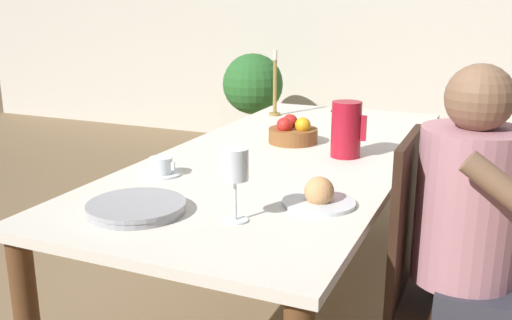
# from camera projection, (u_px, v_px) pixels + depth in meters

# --- Properties ---
(wall_back) EXTENTS (10.00, 0.06, 2.60)m
(wall_back) POSITION_uv_depth(u_px,v_px,m) (417.00, 7.00, 4.96)
(wall_back) COLOR beige
(wall_back) RESTS_ON ground_plane
(dining_table) EXTENTS (0.93, 2.15, 0.76)m
(dining_table) POSITION_uv_depth(u_px,v_px,m) (288.00, 173.00, 2.30)
(dining_table) COLOR silver
(dining_table) RESTS_ON ground_plane
(chair_person_side) EXTENTS (0.42, 0.42, 0.96)m
(chair_person_side) POSITION_uv_depth(u_px,v_px,m) (439.00, 286.00, 1.74)
(chair_person_side) COLOR #331E14
(chair_person_side) RESTS_ON ground_plane
(person_seated) EXTENTS (0.39, 0.41, 1.18)m
(person_seated) POSITION_uv_depth(u_px,v_px,m) (478.00, 230.00, 1.65)
(person_seated) COLOR #33333D
(person_seated) RESTS_ON ground_plane
(red_pitcher) EXTENTS (0.14, 0.11, 0.22)m
(red_pitcher) POSITION_uv_depth(u_px,v_px,m) (346.00, 129.00, 2.19)
(red_pitcher) COLOR #A31423
(red_pitcher) RESTS_ON dining_table
(wine_glass_water) EXTENTS (0.08, 0.08, 0.20)m
(wine_glass_water) POSITION_uv_depth(u_px,v_px,m) (235.00, 168.00, 1.52)
(wine_glass_water) COLOR white
(wine_glass_water) RESTS_ON dining_table
(teacup_near_person) EXTENTS (0.14, 0.14, 0.06)m
(teacup_near_person) POSITION_uv_depth(u_px,v_px,m) (161.00, 168.00, 1.97)
(teacup_near_person) COLOR silver
(teacup_near_person) RESTS_ON dining_table
(serving_tray) EXTENTS (0.28, 0.28, 0.03)m
(serving_tray) POSITION_uv_depth(u_px,v_px,m) (136.00, 208.00, 1.62)
(serving_tray) COLOR #9E9EA3
(serving_tray) RESTS_ON dining_table
(bread_plate) EXTENTS (0.22, 0.22, 0.09)m
(bread_plate) POSITION_uv_depth(u_px,v_px,m) (319.00, 196.00, 1.68)
(bread_plate) COLOR silver
(bread_plate) RESTS_ON dining_table
(fruit_bowl) EXTENTS (0.21, 0.21, 0.11)m
(fruit_bowl) POSITION_uv_depth(u_px,v_px,m) (293.00, 133.00, 2.43)
(fruit_bowl) COLOR brown
(fruit_bowl) RESTS_ON dining_table
(candlestick_tall) EXTENTS (0.06, 0.06, 0.34)m
(candlestick_tall) POSITION_uv_depth(u_px,v_px,m) (275.00, 90.00, 2.99)
(candlestick_tall) COLOR olive
(candlestick_tall) RESTS_ON dining_table
(potted_plant) EXTENTS (0.54, 0.54, 0.91)m
(potted_plant) POSITION_uv_depth(u_px,v_px,m) (253.00, 89.00, 5.08)
(potted_plant) COLOR #A8603D
(potted_plant) RESTS_ON ground_plane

